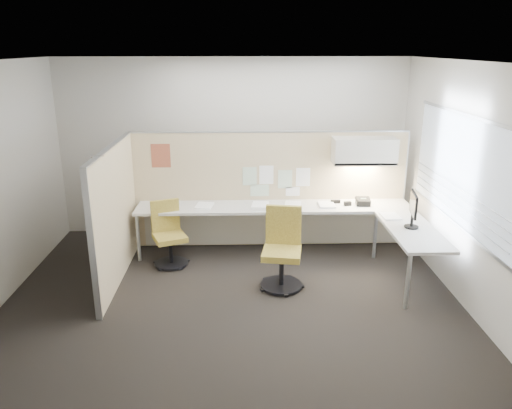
{
  "coord_description": "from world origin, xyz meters",
  "views": [
    {
      "loc": [
        0.12,
        -5.63,
        2.97
      ],
      "look_at": [
        0.32,
        0.8,
        0.9
      ],
      "focal_mm": 35.0,
      "sensor_mm": 36.0,
      "label": 1
    }
  ],
  "objects_px": {
    "chair_right": "(282,251)",
    "chair_left": "(169,236)",
    "monitor": "(413,208)",
    "desk": "(298,217)",
    "phone": "(363,202)"
  },
  "relations": [
    {
      "from": "desk",
      "to": "chair_left",
      "type": "xyz_separation_m",
      "value": [
        -1.83,
        -0.21,
        -0.18
      ]
    },
    {
      "from": "desk",
      "to": "chair_right",
      "type": "xyz_separation_m",
      "value": [
        -0.3,
        -0.93,
        -0.13
      ]
    },
    {
      "from": "monitor",
      "to": "phone",
      "type": "relative_size",
      "value": 2.09
    },
    {
      "from": "chair_right",
      "to": "phone",
      "type": "distance_m",
      "value": 1.68
    },
    {
      "from": "chair_left",
      "to": "phone",
      "type": "xyz_separation_m",
      "value": [
        2.8,
        0.35,
        0.36
      ]
    },
    {
      "from": "desk",
      "to": "phone",
      "type": "xyz_separation_m",
      "value": [
        0.97,
        0.14,
        0.18
      ]
    },
    {
      "from": "chair_right",
      "to": "chair_left",
      "type": "bearing_deg",
      "value": 164.39
    },
    {
      "from": "desk",
      "to": "chair_right",
      "type": "distance_m",
      "value": 0.98
    },
    {
      "from": "desk",
      "to": "phone",
      "type": "relative_size",
      "value": 18.16
    },
    {
      "from": "phone",
      "to": "desk",
      "type": "bearing_deg",
      "value": -167.86
    },
    {
      "from": "desk",
      "to": "monitor",
      "type": "relative_size",
      "value": 8.69
    },
    {
      "from": "chair_left",
      "to": "chair_right",
      "type": "xyz_separation_m",
      "value": [
        1.54,
        -0.72,
        0.06
      ]
    },
    {
      "from": "monitor",
      "to": "desk",
      "type": "bearing_deg",
      "value": 69.04
    },
    {
      "from": "chair_right",
      "to": "monitor",
      "type": "xyz_separation_m",
      "value": [
        1.66,
        0.1,
        0.52
      ]
    },
    {
      "from": "chair_right",
      "to": "phone",
      "type": "relative_size",
      "value": 4.6
    }
  ]
}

